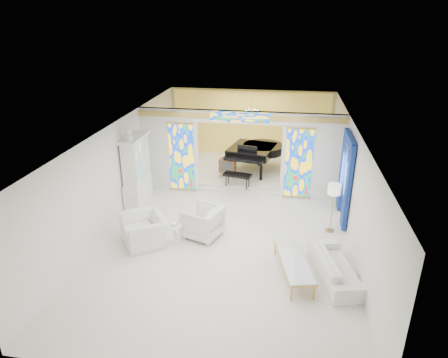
% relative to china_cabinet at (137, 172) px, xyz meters
% --- Properties ---
extents(floor, '(12.00, 12.00, 0.00)m').
position_rel_china_cabinet_xyz_m(floor, '(3.22, -0.60, -1.17)').
color(floor, silver).
rests_on(floor, ground).
extents(ceiling, '(7.00, 12.00, 0.02)m').
position_rel_china_cabinet_xyz_m(ceiling, '(3.22, -0.60, 1.83)').
color(ceiling, silver).
rests_on(ceiling, wall_back).
extents(wall_back, '(7.00, 0.02, 3.00)m').
position_rel_china_cabinet_xyz_m(wall_back, '(3.22, 5.40, 0.33)').
color(wall_back, silver).
rests_on(wall_back, floor).
extents(wall_front, '(7.00, 0.02, 3.00)m').
position_rel_china_cabinet_xyz_m(wall_front, '(3.22, -6.60, 0.33)').
color(wall_front, silver).
rests_on(wall_front, floor).
extents(wall_left, '(0.02, 12.00, 3.00)m').
position_rel_china_cabinet_xyz_m(wall_left, '(-0.28, -0.60, 0.33)').
color(wall_left, silver).
rests_on(wall_left, floor).
extents(wall_right, '(0.02, 12.00, 3.00)m').
position_rel_china_cabinet_xyz_m(wall_right, '(6.72, -0.60, 0.33)').
color(wall_right, silver).
rests_on(wall_right, floor).
extents(partition_wall, '(7.00, 0.22, 3.00)m').
position_rel_china_cabinet_xyz_m(partition_wall, '(3.22, 1.40, 0.48)').
color(partition_wall, silver).
rests_on(partition_wall, floor).
extents(stained_glass_left, '(0.90, 0.04, 2.40)m').
position_rel_china_cabinet_xyz_m(stained_glass_left, '(1.19, 1.29, 0.13)').
color(stained_glass_left, gold).
rests_on(stained_glass_left, partition_wall).
extents(stained_glass_right, '(0.90, 0.04, 2.40)m').
position_rel_china_cabinet_xyz_m(stained_glass_right, '(5.25, 1.29, 0.13)').
color(stained_glass_right, gold).
rests_on(stained_glass_right, partition_wall).
extents(stained_glass_transom, '(2.00, 0.04, 0.34)m').
position_rel_china_cabinet_xyz_m(stained_glass_transom, '(3.22, 1.29, 1.65)').
color(stained_glass_transom, gold).
rests_on(stained_glass_transom, partition_wall).
extents(alcove_platform, '(6.80, 3.80, 0.18)m').
position_rel_china_cabinet_xyz_m(alcove_platform, '(3.22, 3.50, -1.08)').
color(alcove_platform, silver).
rests_on(alcove_platform, floor).
extents(gold_curtain_back, '(6.70, 0.10, 2.90)m').
position_rel_china_cabinet_xyz_m(gold_curtain_back, '(3.22, 5.28, 0.33)').
color(gold_curtain_back, '#EED452').
rests_on(gold_curtain_back, wall_back).
extents(chandelier, '(0.48, 0.48, 0.30)m').
position_rel_china_cabinet_xyz_m(chandelier, '(3.42, 3.40, 1.38)').
color(chandelier, gold).
rests_on(chandelier, ceiling).
extents(blue_drapes, '(0.14, 1.85, 2.65)m').
position_rel_china_cabinet_xyz_m(blue_drapes, '(6.62, 0.10, 0.41)').
color(blue_drapes, navy).
rests_on(blue_drapes, wall_right).
extents(china_cabinet, '(0.56, 1.46, 2.72)m').
position_rel_china_cabinet_xyz_m(china_cabinet, '(0.00, 0.00, 0.00)').
color(china_cabinet, white).
rests_on(china_cabinet, floor).
extents(armchair_left, '(1.62, 1.65, 0.81)m').
position_rel_china_cabinet_xyz_m(armchair_left, '(1.02, -2.31, -0.76)').
color(armchair_left, white).
rests_on(armchair_left, floor).
extents(armchair_right, '(1.28, 1.26, 0.92)m').
position_rel_china_cabinet_xyz_m(armchair_right, '(2.55, -1.70, -0.71)').
color(armchair_right, white).
rests_on(armchair_right, floor).
extents(sofa, '(1.32, 2.27, 0.62)m').
position_rel_china_cabinet_xyz_m(sofa, '(6.17, -3.10, -0.86)').
color(sofa, white).
rests_on(sofa, floor).
extents(side_table, '(0.54, 0.54, 0.56)m').
position_rel_china_cabinet_xyz_m(side_table, '(1.86, -2.20, -0.81)').
color(side_table, white).
rests_on(side_table, floor).
extents(vase, '(0.21, 0.21, 0.18)m').
position_rel_china_cabinet_xyz_m(vase, '(1.86, -2.20, -0.52)').
color(vase, white).
rests_on(vase, side_table).
extents(coffee_table, '(1.08, 2.12, 0.45)m').
position_rel_china_cabinet_xyz_m(coffee_table, '(5.13, -3.16, -0.75)').
color(coffee_table, white).
rests_on(coffee_table, floor).
extents(floor_lamp, '(0.45, 0.45, 1.51)m').
position_rel_china_cabinet_xyz_m(floor_lamp, '(6.22, -0.82, 0.12)').
color(floor_lamp, gold).
rests_on(floor_lamp, floor).
extents(grand_piano, '(2.35, 3.20, 1.23)m').
position_rel_china_cabinet_xyz_m(grand_piano, '(3.66, 3.31, -0.16)').
color(grand_piano, black).
rests_on(grand_piano, alcove_platform).
extents(tv_console, '(0.65, 0.47, 0.71)m').
position_rel_china_cabinet_xyz_m(tv_console, '(2.64, 2.48, -0.53)').
color(tv_console, brown).
rests_on(tv_console, alcove_platform).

